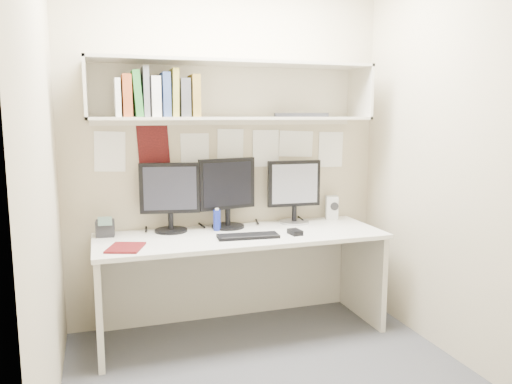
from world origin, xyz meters
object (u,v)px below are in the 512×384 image
object	(u,v)px
monitor_left	(170,195)
monitor_center	(227,191)
keyboard	(248,236)
speaker	(332,208)
desk	(241,283)
maroon_notebook	(126,248)
monitor_right	(294,189)
desk_phone	(105,228)

from	to	relation	value
monitor_left	monitor_center	distance (m)	0.42
keyboard	speaker	distance (m)	0.90
desk	monitor_center	world-z (taller)	monitor_center
maroon_notebook	monitor_left	bearing A→B (deg)	68.09
monitor_left	speaker	bearing A→B (deg)	11.99
monitor_center	monitor_right	bearing A→B (deg)	-11.52
desk_phone	monitor_left	bearing A→B (deg)	6.34
monitor_right	monitor_left	bearing A→B (deg)	-177.03
keyboard	maroon_notebook	xyz separation A→B (m)	(-0.81, -0.04, -0.00)
monitor_left	monitor_center	xyz separation A→B (m)	(0.42, -0.00, 0.01)
maroon_notebook	monitor_center	bearing A→B (deg)	46.25
speaker	maroon_notebook	distance (m)	1.68
monitor_left	desk_phone	size ratio (longest dim) A/B	3.33
monitor_right	desk_phone	world-z (taller)	monitor_right
speaker	monitor_left	bearing A→B (deg)	-161.30
monitor_center	maroon_notebook	size ratio (longest dim) A/B	2.09
maroon_notebook	desk_phone	xyz separation A→B (m)	(-0.11, 0.37, 0.05)
monitor_left	maroon_notebook	size ratio (longest dim) A/B	2.00
monitor_center	speaker	distance (m)	0.89
monitor_left	maroon_notebook	distance (m)	0.57
monitor_left	desk_phone	world-z (taller)	monitor_left
monitor_right	keyboard	size ratio (longest dim) A/B	1.16
monitor_right	desk_phone	xyz separation A→B (m)	(-1.39, -0.01, -0.20)
monitor_left	keyboard	distance (m)	0.64
monitor_right	maroon_notebook	world-z (taller)	monitor_right
monitor_right	maroon_notebook	size ratio (longest dim) A/B	1.97
monitor_left	maroon_notebook	xyz separation A→B (m)	(-0.34, -0.39, -0.26)
speaker	desk	bearing A→B (deg)	-145.74
keyboard	desk	bearing A→B (deg)	100.96
monitor_left	monitor_right	size ratio (longest dim) A/B	1.02
monitor_right	maroon_notebook	xyz separation A→B (m)	(-1.28, -0.39, -0.25)
desk	speaker	world-z (taller)	speaker
monitor_left	monitor_right	xyz separation A→B (m)	(0.95, 0.00, -0.00)
desk	maroon_notebook	size ratio (longest dim) A/B	8.17
desk_phone	keyboard	bearing A→B (deg)	-15.21
monitor_center	monitor_right	xyz separation A→B (m)	(0.53, 0.00, -0.01)
monitor_center	speaker	world-z (taller)	monitor_center
desk	desk_phone	xyz separation A→B (m)	(-0.91, 0.21, 0.42)
maroon_notebook	keyboard	bearing A→B (deg)	21.98
monitor_right	keyboard	xyz separation A→B (m)	(-0.47, -0.35, -0.25)
monitor_left	speaker	world-z (taller)	monitor_left
monitor_left	speaker	size ratio (longest dim) A/B	2.65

